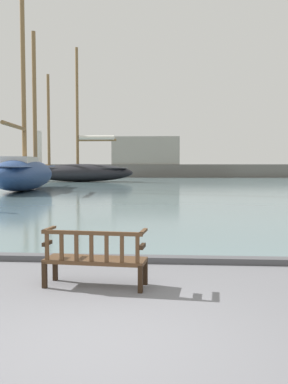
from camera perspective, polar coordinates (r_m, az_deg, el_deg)
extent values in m
plane|color=slate|center=(4.98, -6.10, -19.22)|extent=(160.00, 160.00, 0.00)
cube|color=slate|center=(48.56, 3.10, 1.44)|extent=(100.00, 80.00, 0.08)
cube|color=#4C4C50|center=(8.61, -1.52, -8.91)|extent=(40.00, 0.30, 0.12)
cube|color=black|center=(7.41, -11.76, -9.88)|extent=(0.08, 0.08, 0.42)
cube|color=black|center=(7.01, 0.18, -10.59)|extent=(0.08, 0.08, 0.42)
cube|color=black|center=(7.00, -13.13, -10.69)|extent=(0.08, 0.08, 0.42)
cube|color=black|center=(6.58, -0.48, -11.54)|extent=(0.08, 0.08, 0.42)
cube|color=#4C331E|center=(6.91, -6.48, -9.02)|extent=(1.64, 0.67, 0.06)
cube|color=#4C331E|center=(6.61, -7.05, -5.45)|extent=(1.60, 0.21, 0.06)
cube|color=#4C331E|center=(6.89, -12.82, -7.13)|extent=(0.06, 0.05, 0.41)
cube|color=#4C331E|center=(6.81, -10.93, -7.24)|extent=(0.06, 0.05, 0.41)
cube|color=#4C331E|center=(6.73, -9.00, -7.35)|extent=(0.06, 0.05, 0.41)
cube|color=#4C331E|center=(6.66, -7.03, -7.45)|extent=(0.06, 0.05, 0.41)
cube|color=#4C331E|center=(6.59, -5.01, -7.55)|extent=(0.06, 0.05, 0.41)
cube|color=#4C331E|center=(6.54, -2.96, -7.64)|extent=(0.06, 0.05, 0.41)
cube|color=#4C331E|center=(6.49, -0.87, -7.72)|extent=(0.06, 0.05, 0.41)
cube|color=black|center=(7.03, -12.79, -6.68)|extent=(0.09, 0.30, 0.06)
cube|color=#4C331E|center=(7.07, -12.54, -4.84)|extent=(0.11, 0.47, 0.04)
cube|color=black|center=(6.60, -0.23, -7.26)|extent=(0.09, 0.30, 0.06)
cube|color=#4C331E|center=(6.65, -0.10, -5.29)|extent=(0.11, 0.47, 0.04)
ellipsoid|color=black|center=(46.91, -8.48, 2.55)|extent=(11.47, 3.14, 1.92)
cube|color=#4C4C51|center=(46.91, -8.49, 3.20)|extent=(10.09, 2.36, 0.08)
cylinder|color=brown|center=(47.36, -8.91, 11.01)|extent=(0.31, 0.31, 12.80)
cylinder|color=brown|center=(46.62, -6.31, 6.90)|extent=(4.23, 0.26, 0.25)
cylinder|color=silver|center=(46.64, -6.32, 7.20)|extent=(3.81, 0.51, 0.50)
cylinder|color=brown|center=(47.99, -12.61, 9.20)|extent=(0.31, 0.31, 10.02)
ellipsoid|color=navy|center=(31.70, -15.72, 2.21)|extent=(4.28, 12.12, 2.24)
cube|color=#516B9E|center=(31.70, -15.74, 3.33)|extent=(3.35, 10.62, 0.08)
cube|color=beige|center=(30.84, -16.17, 3.96)|extent=(2.06, 3.35, 0.62)
cylinder|color=brown|center=(32.64, -15.81, 15.11)|extent=(0.32, 0.32, 13.25)
cylinder|color=brown|center=(29.68, -16.92, 8.43)|extent=(0.70, 5.01, 0.26)
cylinder|color=brown|center=(35.53, -14.40, 11.91)|extent=(0.32, 0.32, 10.47)
cylinder|color=brown|center=(38.56, -13.08, 3.44)|extent=(0.46, 2.25, 0.26)
cube|color=#66605B|center=(62.42, 3.32, 2.80)|extent=(45.91, 2.40, 1.96)
cube|color=gray|center=(62.58, 0.24, 5.55)|extent=(9.83, 2.00, 4.02)
cylinder|color=beige|center=(65.63, -13.90, 5.76)|extent=(1.00, 1.00, 4.96)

